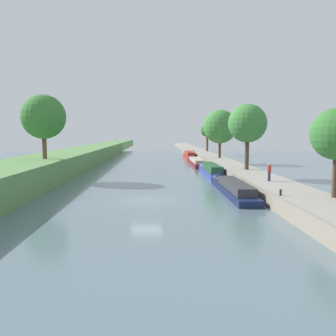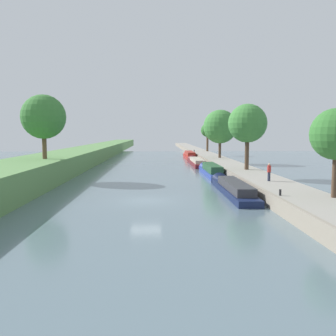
{
  "view_description": "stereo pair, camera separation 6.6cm",
  "coord_description": "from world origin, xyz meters",
  "px_view_note": "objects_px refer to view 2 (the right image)",
  "views": [
    {
      "loc": [
        0.85,
        -29.26,
        5.54
      ],
      "look_at": [
        2.34,
        17.21,
        1.0
      ],
      "focal_mm": 38.59,
      "sensor_mm": 36.0,
      "label": 1
    },
    {
      "loc": [
        0.91,
        -29.26,
        5.54
      ],
      "look_at": [
        2.34,
        17.21,
        1.0
      ],
      "focal_mm": 38.59,
      "sensor_mm": 36.0,
      "label": 2
    }
  ],
  "objects_px": {
    "narrowboat_blue": "(211,170)",
    "person_walking": "(269,172)",
    "narrowboat_navy": "(232,188)",
    "narrowboat_maroon": "(196,162)",
    "mooring_bollard_near": "(280,192)",
    "narrowboat_red": "(189,155)",
    "mooring_bollard_far": "(194,151)"
  },
  "relations": [
    {
      "from": "narrowboat_blue",
      "to": "person_walking",
      "type": "distance_m",
      "value": 15.03
    },
    {
      "from": "narrowboat_navy",
      "to": "narrowboat_maroon",
      "type": "xyz_separation_m",
      "value": [
        -0.04,
        29.92,
        -0.02
      ]
    },
    {
      "from": "narrowboat_maroon",
      "to": "mooring_bollard_near",
      "type": "xyz_separation_m",
      "value": [
        1.88,
        -37.6,
        0.84
      ]
    },
    {
      "from": "mooring_bollard_near",
      "to": "narrowboat_navy",
      "type": "bearing_deg",
      "value": 103.5
    },
    {
      "from": "mooring_bollard_near",
      "to": "narrowboat_red",
      "type": "bearing_deg",
      "value": 91.84
    },
    {
      "from": "narrowboat_blue",
      "to": "narrowboat_maroon",
      "type": "height_order",
      "value": "narrowboat_blue"
    },
    {
      "from": "mooring_bollard_near",
      "to": "narrowboat_maroon",
      "type": "bearing_deg",
      "value": 92.87
    },
    {
      "from": "person_walking",
      "to": "mooring_bollard_far",
      "type": "distance_m",
      "value": 51.51
    },
    {
      "from": "mooring_bollard_near",
      "to": "narrowboat_blue",
      "type": "bearing_deg",
      "value": 94.1
    },
    {
      "from": "mooring_bollard_far",
      "to": "mooring_bollard_near",
      "type": "bearing_deg",
      "value": -90.0
    },
    {
      "from": "narrowboat_navy",
      "to": "mooring_bollard_near",
      "type": "relative_size",
      "value": 30.44
    },
    {
      "from": "narrowboat_navy",
      "to": "narrowboat_maroon",
      "type": "relative_size",
      "value": 0.89
    },
    {
      "from": "mooring_bollard_far",
      "to": "narrowboat_navy",
      "type": "bearing_deg",
      "value": -92.05
    },
    {
      "from": "narrowboat_maroon",
      "to": "mooring_bollard_far",
      "type": "relative_size",
      "value": 34.07
    },
    {
      "from": "narrowboat_navy",
      "to": "person_walking",
      "type": "xyz_separation_m",
      "value": [
        3.45,
        0.06,
        1.47
      ]
    },
    {
      "from": "person_walking",
      "to": "mooring_bollard_far",
      "type": "height_order",
      "value": "person_walking"
    },
    {
      "from": "narrowboat_blue",
      "to": "person_walking",
      "type": "height_order",
      "value": "person_walking"
    },
    {
      "from": "narrowboat_red",
      "to": "person_walking",
      "type": "bearing_deg",
      "value": -85.83
    },
    {
      "from": "narrowboat_red",
      "to": "mooring_bollard_near",
      "type": "bearing_deg",
      "value": -88.16
    },
    {
      "from": "narrowboat_blue",
      "to": "narrowboat_red",
      "type": "distance_m",
      "value": 30.75
    },
    {
      "from": "narrowboat_red",
      "to": "mooring_bollard_near",
      "type": "xyz_separation_m",
      "value": [
        1.7,
        -53.11,
        0.69
      ]
    },
    {
      "from": "narrowboat_maroon",
      "to": "mooring_bollard_near",
      "type": "bearing_deg",
      "value": -87.13
    },
    {
      "from": "narrowboat_navy",
      "to": "narrowboat_blue",
      "type": "xyz_separation_m",
      "value": [
        0.24,
        14.68,
        0.1
      ]
    },
    {
      "from": "narrowboat_navy",
      "to": "person_walking",
      "type": "relative_size",
      "value": 8.25
    },
    {
      "from": "narrowboat_navy",
      "to": "mooring_bollard_near",
      "type": "xyz_separation_m",
      "value": [
        1.85,
        -7.68,
        0.82
      ]
    },
    {
      "from": "narrowboat_red",
      "to": "mooring_bollard_near",
      "type": "height_order",
      "value": "narrowboat_red"
    },
    {
      "from": "narrowboat_blue",
      "to": "narrowboat_red",
      "type": "height_order",
      "value": "narrowboat_red"
    },
    {
      "from": "narrowboat_blue",
      "to": "mooring_bollard_near",
      "type": "xyz_separation_m",
      "value": [
        1.6,
        -22.37,
        0.73
      ]
    },
    {
      "from": "narrowboat_red",
      "to": "mooring_bollard_far",
      "type": "distance_m",
      "value": 6.37
    },
    {
      "from": "narrowboat_maroon",
      "to": "person_walking",
      "type": "relative_size",
      "value": 9.23
    },
    {
      "from": "narrowboat_red",
      "to": "narrowboat_navy",
      "type": "bearing_deg",
      "value": -90.18
    },
    {
      "from": "narrowboat_red",
      "to": "mooring_bollard_far",
      "type": "xyz_separation_m",
      "value": [
        1.7,
        6.1,
        0.69
      ]
    }
  ]
}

